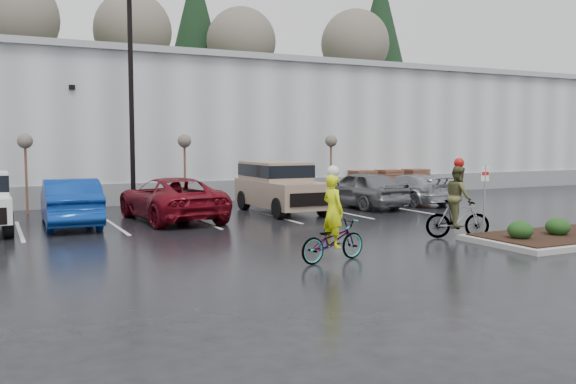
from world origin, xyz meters
name	(u,v)px	position (x,y,z in m)	size (l,w,h in m)	color
ground	(381,250)	(0.00, 0.00, 0.00)	(120.00, 120.00, 0.00)	black
warehouse	(165,128)	(0.00, 21.99, 3.65)	(60.50, 15.50, 7.20)	#A4A6A9
wooded_ridge	(100,140)	(0.00, 45.00, 3.00)	(80.00, 25.00, 6.00)	#1C3616
lamppost	(131,72)	(-4.00, 12.00, 5.69)	(0.50, 1.00, 9.22)	black
sapling_west	(25,145)	(-8.00, 13.00, 2.73)	(0.60, 0.60, 3.20)	#512E20
sapling_mid	(184,145)	(-1.50, 13.00, 2.73)	(0.60, 0.60, 3.20)	#512E20
sapling_east	(331,144)	(6.00, 13.00, 2.73)	(0.60, 0.60, 3.20)	#512E20
pallet_stack_a	(362,183)	(8.50, 14.00, 0.68)	(1.20, 1.20, 1.35)	#512E20
pallet_stack_b	(388,182)	(10.20, 14.00, 0.68)	(1.20, 1.20, 1.35)	#512E20
pallet_stack_c	(415,181)	(12.00, 14.00, 0.68)	(1.20, 1.20, 1.35)	#512E20
shrub_a	(520,230)	(4.00, -1.00, 0.41)	(0.70, 0.70, 0.52)	black
shrub_b	(558,227)	(5.50, -1.00, 0.41)	(0.70, 0.70, 0.52)	black
fire_lane_sign	(485,192)	(3.80, 0.20, 1.41)	(0.30, 0.05, 2.20)	gray
car_blue	(70,202)	(-6.87, 8.54, 0.82)	(1.73, 4.96, 1.64)	navy
car_red	(171,199)	(-3.37, 8.55, 0.79)	(2.62, 5.69, 1.58)	maroon
suv_tan	(281,187)	(1.29, 8.88, 1.03)	(2.20, 5.10, 2.06)	gray
car_grey	(361,189)	(5.25, 9.04, 0.81)	(1.90, 4.73, 1.61)	slate
car_far_silver	(409,189)	(8.08, 9.36, 0.69)	(1.93, 4.75, 1.38)	#9B9CA2
cyclist_hivis	(333,232)	(-1.92, -0.73, 0.72)	(2.01, 1.02, 2.32)	#3F3F44
cyclist_olive	(458,209)	(3.22, 0.68, 0.87)	(1.91, 1.25, 2.41)	#3F3F44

